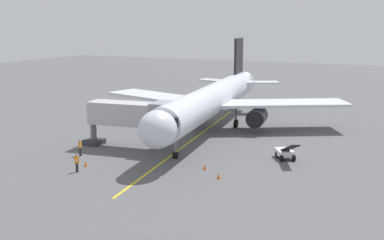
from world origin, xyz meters
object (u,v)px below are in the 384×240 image
at_px(belt_loader_near_nose, 285,152).
at_px(safety_cone_wing_port, 219,176).
at_px(safety_cone_nose_left, 205,167).
at_px(jet_bridge, 138,115).
at_px(safety_cone_nose_right, 86,164).
at_px(airplane, 212,100).
at_px(ground_crew_marshaller, 77,163).
at_px(ground_crew_wing_walker, 80,148).

relative_size(belt_loader_near_nose, safety_cone_wing_port, 8.19).
relative_size(safety_cone_nose_left, safety_cone_wing_port, 1.00).
xyz_separation_m(jet_bridge, safety_cone_nose_right, (1.01, 8.09, -3.49)).
height_order(airplane, safety_cone_nose_left, airplane).
bearing_deg(ground_crew_marshaller, ground_crew_wing_walker, -54.33).
bearing_deg(belt_loader_near_nose, airplane, -36.46).
distance_m(belt_loader_near_nose, safety_cone_wing_port, 9.61).
bearing_deg(ground_crew_marshaller, safety_cone_nose_left, -150.67).
relative_size(airplane, jet_bridge, 3.50).
distance_m(jet_bridge, safety_cone_wing_port, 14.00).
height_order(belt_loader_near_nose, safety_cone_wing_port, belt_loader_near_nose).
distance_m(jet_bridge, ground_crew_wing_walker, 7.19).
distance_m(airplane, belt_loader_near_nose, 15.43).
xyz_separation_m(jet_bridge, belt_loader_near_nose, (-15.98, -2.93, -3.05)).
bearing_deg(safety_cone_wing_port, safety_cone_nose_right, 9.38).
xyz_separation_m(safety_cone_nose_left, safety_cone_nose_right, (10.98, 4.12, 0.00)).
distance_m(ground_crew_wing_walker, safety_cone_nose_left, 13.91).
bearing_deg(airplane, safety_cone_nose_right, 76.31).
bearing_deg(jet_bridge, ground_crew_marshaller, 86.63).
bearing_deg(ground_crew_marshaller, safety_cone_wing_port, -162.66).
distance_m(safety_cone_nose_right, safety_cone_wing_port, 13.40).
bearing_deg(jet_bridge, airplane, -107.97).
relative_size(jet_bridge, ground_crew_wing_walker, 6.74).
relative_size(airplane, ground_crew_wing_walker, 23.58).
bearing_deg(airplane, ground_crew_marshaller, 78.48).
bearing_deg(ground_crew_wing_walker, belt_loader_near_nose, -157.36).
bearing_deg(belt_loader_near_nose, safety_cone_nose_left, 48.93).
bearing_deg(ground_crew_wing_walker, ground_crew_marshaller, 125.67).
xyz_separation_m(airplane, jet_bridge, (3.86, 11.88, -0.24)).
bearing_deg(safety_cone_nose_right, ground_crew_wing_walker, -43.99).
bearing_deg(belt_loader_near_nose, jet_bridge, 10.37).
distance_m(airplane, safety_cone_nose_right, 20.89).
xyz_separation_m(airplane, safety_cone_nose_right, (4.86, 19.97, -3.73)).
distance_m(airplane, safety_cone_wing_port, 20.00).
xyz_separation_m(airplane, belt_loader_near_nose, (-12.12, 8.96, -3.29)).
distance_m(airplane, jet_bridge, 12.50).
bearing_deg(safety_cone_nose_right, safety_cone_nose_left, -159.43).
xyz_separation_m(ground_crew_wing_walker, safety_cone_wing_port, (-16.06, 0.56, -0.61)).
xyz_separation_m(airplane, ground_crew_marshaller, (4.44, 21.78, -3.12)).
xyz_separation_m(airplane, safety_cone_wing_port, (-8.35, 17.79, -3.73)).
bearing_deg(safety_cone_nose_right, belt_loader_near_nose, -147.05).
relative_size(airplane, ground_crew_marshaller, 23.58).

